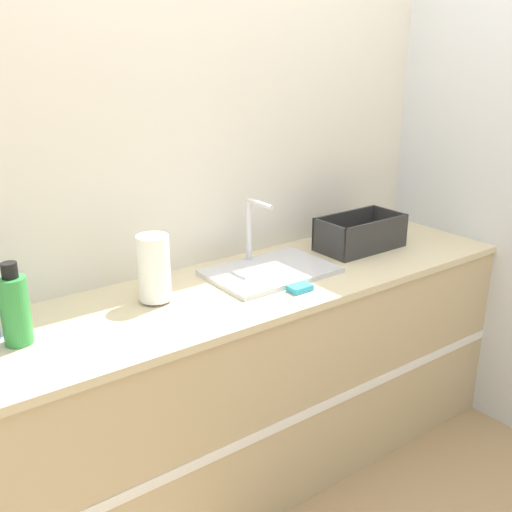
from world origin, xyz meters
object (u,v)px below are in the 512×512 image
at_px(sink, 270,268).
at_px(bottle_green, 15,308).
at_px(paper_towel_roll, 154,269).
at_px(dish_rack, 360,236).

relative_size(sink, bottle_green, 1.89).
xyz_separation_m(paper_towel_roll, bottle_green, (-0.50, -0.04, -0.01)).
bearing_deg(bottle_green, paper_towel_roll, 4.13).
height_order(paper_towel_roll, bottle_green, bottle_green).
distance_m(dish_rack, bottle_green, 1.54).
height_order(sink, paper_towel_roll, sink).
bearing_deg(bottle_green, sink, 0.90).
height_order(dish_rack, bottle_green, bottle_green).
xyz_separation_m(dish_rack, bottle_green, (-1.54, -0.02, 0.06)).
distance_m(sink, dish_rack, 0.53).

